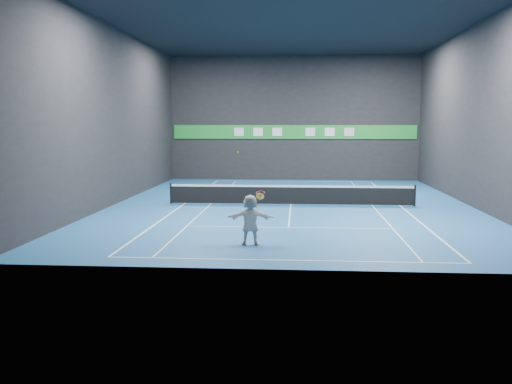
# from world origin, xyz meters

# --- Properties ---
(ground) EXTENTS (26.00, 26.00, 0.00)m
(ground) POSITION_xyz_m (0.00, 0.00, 0.00)
(ground) COLOR #19528C
(ground) RESTS_ON ground
(ceiling) EXTENTS (26.00, 26.00, 0.00)m
(ceiling) POSITION_xyz_m (0.00, 0.00, 9.00)
(ceiling) COLOR black
(ceiling) RESTS_ON ground
(wall_back) EXTENTS (18.00, 0.10, 9.00)m
(wall_back) POSITION_xyz_m (0.00, 13.00, 4.50)
(wall_back) COLOR black
(wall_back) RESTS_ON ground
(wall_front) EXTENTS (18.00, 0.10, 9.00)m
(wall_front) POSITION_xyz_m (0.00, -13.00, 4.50)
(wall_front) COLOR black
(wall_front) RESTS_ON ground
(wall_left) EXTENTS (0.10, 26.00, 9.00)m
(wall_left) POSITION_xyz_m (-9.00, 0.00, 4.50)
(wall_left) COLOR black
(wall_left) RESTS_ON ground
(wall_right) EXTENTS (0.10, 26.00, 9.00)m
(wall_right) POSITION_xyz_m (9.00, 0.00, 4.50)
(wall_right) COLOR black
(wall_right) RESTS_ON ground
(baseline_near) EXTENTS (10.98, 0.08, 0.01)m
(baseline_near) POSITION_xyz_m (0.00, -11.89, 0.00)
(baseline_near) COLOR white
(baseline_near) RESTS_ON ground
(baseline_far) EXTENTS (10.98, 0.08, 0.01)m
(baseline_far) POSITION_xyz_m (0.00, 11.89, 0.00)
(baseline_far) COLOR white
(baseline_far) RESTS_ON ground
(sideline_doubles_left) EXTENTS (0.08, 23.78, 0.01)m
(sideline_doubles_left) POSITION_xyz_m (-5.49, 0.00, 0.00)
(sideline_doubles_left) COLOR white
(sideline_doubles_left) RESTS_ON ground
(sideline_doubles_right) EXTENTS (0.08, 23.78, 0.01)m
(sideline_doubles_right) POSITION_xyz_m (5.49, 0.00, 0.00)
(sideline_doubles_right) COLOR white
(sideline_doubles_right) RESTS_ON ground
(sideline_singles_left) EXTENTS (0.06, 23.78, 0.01)m
(sideline_singles_left) POSITION_xyz_m (-4.11, 0.00, 0.00)
(sideline_singles_left) COLOR white
(sideline_singles_left) RESTS_ON ground
(sideline_singles_right) EXTENTS (0.06, 23.78, 0.01)m
(sideline_singles_right) POSITION_xyz_m (4.11, 0.00, 0.00)
(sideline_singles_right) COLOR white
(sideline_singles_right) RESTS_ON ground
(service_line_near) EXTENTS (8.23, 0.06, 0.01)m
(service_line_near) POSITION_xyz_m (0.00, -6.40, 0.00)
(service_line_near) COLOR white
(service_line_near) RESTS_ON ground
(service_line_far) EXTENTS (8.23, 0.06, 0.01)m
(service_line_far) POSITION_xyz_m (0.00, 6.40, 0.00)
(service_line_far) COLOR white
(service_line_far) RESTS_ON ground
(center_service_line) EXTENTS (0.06, 12.80, 0.01)m
(center_service_line) POSITION_xyz_m (0.00, 0.00, 0.00)
(center_service_line) COLOR white
(center_service_line) RESTS_ON ground
(player) EXTENTS (1.62, 0.55, 1.73)m
(player) POSITION_xyz_m (-1.25, -9.70, 0.87)
(player) COLOR white
(player) RESTS_ON ground
(tennis_ball) EXTENTS (0.07, 0.07, 0.07)m
(tennis_ball) POSITION_xyz_m (-1.68, -9.48, 3.14)
(tennis_ball) COLOR #EDF829
(tennis_ball) RESTS_ON player
(tennis_net) EXTENTS (12.50, 0.10, 1.07)m
(tennis_net) POSITION_xyz_m (0.00, 0.00, 0.54)
(tennis_net) COLOR black
(tennis_net) RESTS_ON ground
(sponsor_banner) EXTENTS (17.64, 0.11, 1.00)m
(sponsor_banner) POSITION_xyz_m (0.00, 12.93, 3.50)
(sponsor_banner) COLOR green
(sponsor_banner) RESTS_ON wall_back
(tennis_racket) EXTENTS (0.43, 0.40, 0.65)m
(tennis_racket) POSITION_xyz_m (-0.93, -9.65, 1.71)
(tennis_racket) COLOR #B1121C
(tennis_racket) RESTS_ON player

